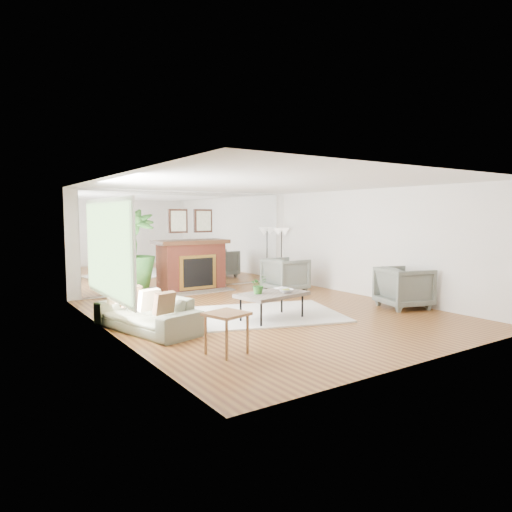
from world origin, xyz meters
TOP-DOWN VIEW (x-y plane):
  - ground at (0.00, 0.00)m, footprint 7.00×7.00m
  - wall_left at (-2.99, 0.00)m, footprint 0.02×7.00m
  - wall_right at (2.99, 0.00)m, footprint 0.02×7.00m
  - wall_back at (0.00, 3.49)m, footprint 6.00×0.02m
  - mirror_panel at (0.00, 3.47)m, footprint 5.40×0.04m
  - window_panel at (-2.96, 0.40)m, footprint 0.04×2.40m
  - fireplace at (0.00, 3.26)m, footprint 1.85×0.83m
  - area_rug at (-0.22, -0.06)m, footprint 3.40×2.87m
  - coffee_table at (-0.31, -0.51)m, footprint 1.36×0.93m
  - sofa at (-2.45, 0.07)m, footprint 1.26×2.13m
  - armchair_back at (1.78, 1.82)m, footprint 0.95×0.92m
  - armchair_front at (2.60, -1.10)m, footprint 1.14×1.13m
  - side_table at (-1.99, -1.77)m, footprint 0.62×0.62m
  - potted_ficus at (-1.77, 2.71)m, footprint 1.20×1.20m
  - floor_lamp at (2.62, 3.10)m, footprint 0.50×0.28m
  - tabletop_plant at (-0.56, -0.44)m, footprint 0.32×0.28m
  - fruit_bowl at (-0.08, -0.62)m, footprint 0.32×0.32m
  - book at (-0.02, -0.31)m, footprint 0.24×0.32m

SIDE VIEW (x-z plane):
  - ground at x=0.00m, z-range 0.00..0.00m
  - area_rug at x=-0.22m, z-range 0.00..0.03m
  - sofa at x=-2.45m, z-range 0.00..0.58m
  - armchair_back at x=1.78m, z-range 0.00..0.85m
  - armchair_front at x=2.60m, z-range 0.00..0.85m
  - coffee_table at x=-0.31m, z-range 0.21..0.71m
  - side_table at x=-1.99m, z-range 0.20..0.77m
  - book at x=-0.02m, z-range 0.50..0.53m
  - fruit_bowl at x=-0.08m, z-range 0.50..0.57m
  - fireplace at x=0.00m, z-range -0.37..1.68m
  - tabletop_plant at x=-0.56m, z-range 0.50..0.83m
  - potted_ficus at x=-1.77m, z-range 0.07..2.10m
  - wall_left at x=-2.99m, z-range 0.00..2.50m
  - wall_right at x=2.99m, z-range 0.00..2.50m
  - wall_back at x=0.00m, z-range 0.00..2.50m
  - mirror_panel at x=0.00m, z-range 0.05..2.45m
  - floor_lamp at x=2.62m, z-range 0.54..2.08m
  - window_panel at x=-2.96m, z-range 0.60..2.10m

